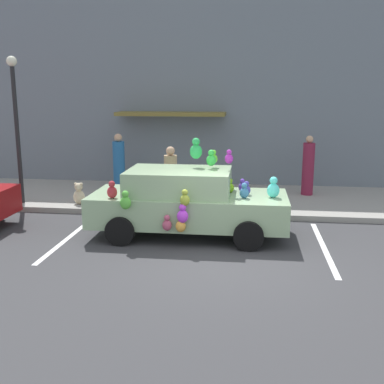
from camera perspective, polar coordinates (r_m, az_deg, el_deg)
ground_plane at (r=9.41m, az=3.83°, el=-8.22°), size 60.00×60.00×0.00m
sidewalk at (r=14.18m, az=5.05°, el=-0.87°), size 24.00×4.00×0.15m
storefront_building at (r=15.96m, az=5.49°, el=11.88°), size 24.00×1.25×6.40m
parking_stripe_front at (r=10.47m, az=15.83°, el=-6.51°), size 0.12×3.60×0.01m
parking_stripe_rear at (r=11.12m, az=-14.78°, el=-5.34°), size 0.12×3.60×0.01m
plush_covered_car at (r=10.68m, az=-0.69°, el=-1.19°), size 4.46×2.09×2.23m
teddy_bear_on_sidewalk at (r=13.53m, az=-13.68°, el=-0.25°), size 0.32×0.27×0.62m
street_lamp_post at (r=13.91m, az=-20.77°, el=8.76°), size 0.28×0.28×4.07m
pedestrian_near_shopfront at (r=12.83m, az=-2.63°, el=1.62°), size 0.36×0.36×1.66m
pedestrian_walking_past at (r=15.17m, az=-8.94°, el=3.42°), size 0.38×0.38×1.81m
pedestrian_by_lamp at (r=14.70m, az=14.04°, el=2.93°), size 0.36×0.36×1.82m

